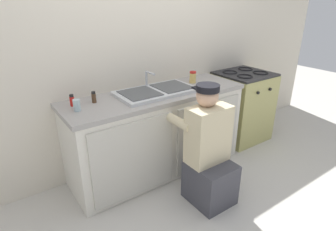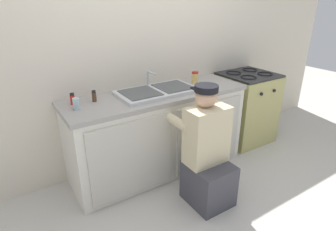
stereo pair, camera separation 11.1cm
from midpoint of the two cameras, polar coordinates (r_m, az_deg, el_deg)
ground_plane at (r=3.00m, az=2.15°, el=-13.17°), size 12.00×12.00×0.00m
back_wall at (r=3.02m, az=-4.70°, el=13.03°), size 6.00×0.10×2.50m
counter_cabinet at (r=2.99m, az=-0.91°, el=-3.86°), size 1.85×0.62×0.84m
countertop at (r=2.82m, az=-1.07°, el=4.23°), size 1.89×0.62×0.04m
sink_double_basin at (r=2.81m, az=-1.10°, el=5.03°), size 0.80×0.44×0.19m
stove_range at (r=3.78m, az=16.25°, el=1.62°), size 0.65×0.62×0.91m
plumber_person at (r=2.55m, az=9.19°, el=-8.22°), size 0.42×0.61×1.10m
spice_bottle_pepper at (r=2.63m, az=-13.62°, el=3.83°), size 0.04×0.04×0.10m
water_glass at (r=2.48m, az=-16.91°, el=2.28°), size 0.06×0.06×0.10m
spice_bottle_red at (r=2.61m, az=-17.70°, el=3.21°), size 0.04×0.04×0.10m
condiment_jar at (r=3.14m, az=6.51°, el=7.70°), size 0.07×0.07×0.13m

